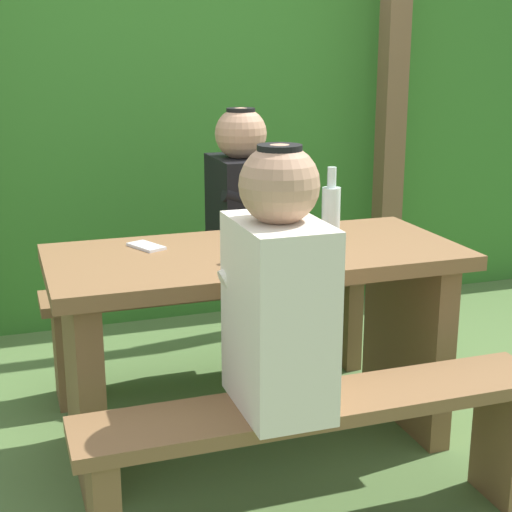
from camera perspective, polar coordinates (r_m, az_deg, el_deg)
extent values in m
plane|color=#4E6C38|center=(2.88, 0.00, -13.73)|extent=(12.00, 12.00, 0.00)
cube|color=#337226|center=(4.45, -8.21, 7.95)|extent=(6.40, 1.08, 1.67)
cube|color=brown|center=(4.11, 10.01, 9.99)|extent=(0.12, 0.12, 2.06)
cube|color=brown|center=(2.61, 0.00, -0.08)|extent=(1.40, 0.64, 0.05)
cube|color=brown|center=(2.61, -12.72, -8.95)|extent=(0.08, 0.54, 0.68)
cube|color=brown|center=(2.96, 11.12, -5.90)|extent=(0.08, 0.54, 0.68)
cube|color=brown|center=(2.20, 4.90, -10.96)|extent=(1.40, 0.24, 0.04)
cube|color=brown|center=(2.59, 17.78, -12.92)|extent=(0.07, 0.22, 0.40)
cube|color=brown|center=(3.22, -3.30, -2.32)|extent=(1.40, 0.24, 0.04)
cube|color=brown|center=(3.19, -14.10, -7.13)|extent=(0.07, 0.22, 0.40)
cube|color=brown|center=(3.49, 6.64, -4.78)|extent=(0.07, 0.22, 0.40)
cube|color=silver|center=(2.05, 1.67, -4.49)|extent=(0.22, 0.34, 0.52)
sphere|color=tan|center=(1.96, 1.75, 5.32)|extent=(0.21, 0.21, 0.21)
cylinder|color=black|center=(1.94, 1.77, 7.92)|extent=(0.12, 0.12, 0.02)
cylinder|color=silver|center=(2.14, 0.39, -0.67)|extent=(0.25, 0.07, 0.15)
cube|color=black|center=(3.18, -1.10, 2.72)|extent=(0.22, 0.34, 0.52)
sphere|color=tan|center=(3.12, -1.14, 9.09)|extent=(0.21, 0.21, 0.21)
cylinder|color=black|center=(3.11, -1.15, 10.72)|extent=(0.12, 0.12, 0.02)
cylinder|color=black|center=(3.03, -0.31, 4.10)|extent=(0.25, 0.07, 0.15)
cylinder|color=silver|center=(2.71, 2.49, 2.04)|extent=(0.07, 0.07, 0.09)
cylinder|color=silver|center=(2.47, 0.43, 1.57)|extent=(0.06, 0.06, 0.16)
cylinder|color=silver|center=(2.45, 0.43, 4.05)|extent=(0.03, 0.03, 0.06)
cylinder|color=silver|center=(2.73, 5.59, 3.15)|extent=(0.07, 0.07, 0.19)
cylinder|color=silver|center=(2.71, 5.66, 5.85)|extent=(0.03, 0.03, 0.07)
cube|color=silver|center=(2.66, -8.16, 0.72)|extent=(0.12, 0.16, 0.01)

